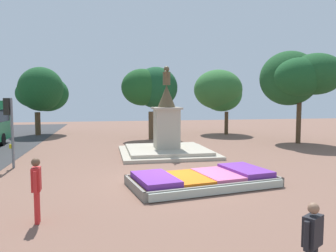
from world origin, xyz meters
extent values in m
plane|color=brown|center=(0.00, 0.00, 0.00)|extent=(73.07, 73.07, 0.00)
cube|color=#38281C|center=(1.26, -0.68, 0.15)|extent=(5.66, 3.34, 0.30)
cube|color=gray|center=(1.48, -1.94, 0.17)|extent=(5.45, 1.05, 0.34)
cube|color=gray|center=(1.03, 0.58, 0.17)|extent=(5.45, 1.05, 0.34)
cube|color=gray|center=(-1.41, -1.15, 0.17)|extent=(0.56, 2.63, 0.34)
cube|color=gray|center=(3.92, -0.21, 0.17)|extent=(0.56, 2.63, 0.34)
cube|color=#72339E|center=(-0.63, -1.01, 0.41)|extent=(1.65, 2.44, 0.22)
cube|color=orange|center=(0.63, -0.79, 0.35)|extent=(1.65, 2.44, 0.10)
cube|color=#D86699|center=(1.89, -0.57, 0.36)|extent=(1.65, 2.44, 0.13)
cube|color=#72339E|center=(3.15, -0.35, 0.42)|extent=(1.65, 2.44, 0.23)
cube|color=#B2BCAD|center=(1.49, -1.99, 0.17)|extent=(5.20, 1.11, 0.27)
cube|color=#B1A692|center=(1.24, 6.63, 0.09)|extent=(5.49, 5.49, 0.18)
cube|color=#B1A793|center=(1.24, 6.63, 0.27)|extent=(4.64, 4.64, 0.18)
cube|color=#B2A893|center=(1.24, 6.63, 1.53)|extent=(1.40, 1.40, 2.33)
cube|color=#B2A893|center=(1.24, 6.63, 2.75)|extent=(1.65, 1.65, 0.12)
cone|color=brown|center=(1.24, 6.63, 3.47)|extent=(1.05, 1.05, 1.32)
cylinder|color=brown|center=(1.24, 6.63, 4.51)|extent=(0.45, 0.45, 0.77)
sphere|color=brown|center=(1.24, 6.63, 5.06)|extent=(0.34, 0.34, 0.34)
cylinder|color=brown|center=(1.16, 6.36, 4.66)|extent=(0.27, 0.58, 0.58)
cylinder|color=slate|center=(-6.73, 4.09, 1.67)|extent=(0.12, 0.12, 3.35)
cube|color=black|center=(-6.93, 4.10, 2.95)|extent=(0.26, 0.30, 0.80)
cylinder|color=red|center=(-7.06, 4.12, 3.21)|extent=(0.04, 0.14, 0.14)
cylinder|color=#543E08|center=(-7.06, 4.12, 2.95)|extent=(0.04, 0.14, 0.14)
cylinder|color=#0D4211|center=(-7.06, 4.12, 2.68)|extent=(0.04, 0.14, 0.14)
cube|color=gold|center=(-6.83, 4.10, 1.05)|extent=(0.11, 0.17, 0.20)
cylinder|color=black|center=(-9.53, 12.18, 0.45)|extent=(0.29, 0.90, 0.90)
cube|color=black|center=(1.10, -7.62, 1.03)|extent=(0.44, 0.39, 0.54)
cylinder|color=black|center=(0.90, -7.75, 1.00)|extent=(0.09, 0.09, 0.51)
cylinder|color=black|center=(1.31, -7.50, 1.00)|extent=(0.09, 0.09, 0.51)
sphere|color=#8C664C|center=(1.10, -7.62, 1.43)|extent=(0.20, 0.20, 0.20)
cylinder|color=red|center=(-4.21, -3.62, 0.44)|extent=(0.13, 0.13, 0.88)
cylinder|color=red|center=(-4.22, -3.44, 0.44)|extent=(0.13, 0.13, 0.88)
cube|color=red|center=(-4.21, -3.53, 1.19)|extent=(0.24, 0.39, 0.62)
cylinder|color=red|center=(-4.20, -3.77, 1.16)|extent=(0.09, 0.09, 0.59)
cylinder|color=red|center=(-4.23, -3.29, 1.16)|extent=(0.09, 0.09, 0.59)
sphere|color=brown|center=(-4.21, -3.53, 1.64)|extent=(0.23, 0.23, 0.23)
cylinder|color=brown|center=(1.37, 13.99, 1.13)|extent=(0.47, 0.47, 2.27)
ellipsoid|color=#174927|center=(1.81, 14.30, 4.23)|extent=(3.54, 3.74, 3.38)
ellipsoid|color=#1C4E21|center=(0.65, 14.12, 4.25)|extent=(3.38, 3.36, 2.98)
cylinder|color=#4C3823|center=(-8.37, 18.89, 1.05)|extent=(0.48, 0.48, 2.09)
ellipsoid|color=#184822|center=(-7.97, 18.67, 4.18)|extent=(3.95, 4.04, 3.95)
ellipsoid|color=#184E27|center=(-8.56, 18.83, 3.80)|extent=(3.26, 3.16, 2.59)
ellipsoid|color=#154922|center=(-7.61, 19.70, 3.79)|extent=(3.87, 4.04, 3.29)
cylinder|color=#4C3823|center=(11.79, 9.43, 1.52)|extent=(0.35, 0.35, 3.04)
ellipsoid|color=#1B4C24|center=(12.43, 8.55, 5.07)|extent=(3.77, 3.94, 2.94)
ellipsoid|color=#1C4D24|center=(11.36, 10.21, 4.86)|extent=(4.28, 4.46, 4.08)
ellipsoid|color=#1A4E24|center=(11.20, 8.59, 4.86)|extent=(3.59, 3.26, 2.72)
cylinder|color=#4C3823|center=(8.76, 16.26, 1.06)|extent=(0.34, 0.34, 2.12)
ellipsoid|color=#306A31|center=(8.22, 17.19, 4.20)|extent=(4.53, 4.82, 3.73)
ellipsoid|color=#2A6B31|center=(8.59, 17.14, 3.76)|extent=(3.79, 3.93, 3.30)
camera|label=1|loc=(-2.42, -12.54, 3.31)|focal=35.00mm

